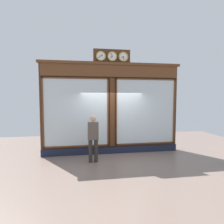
{
  "coord_description": "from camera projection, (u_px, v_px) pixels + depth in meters",
  "views": [
    {
      "loc": [
        1.26,
        7.59,
        2.29
      ],
      "look_at": [
        0.0,
        0.0,
        1.72
      ],
      "focal_mm": 30.36,
      "sensor_mm": 36.0,
      "label": 1
    }
  ],
  "objects": [
    {
      "name": "pedestrian",
      "position": [
        93.0,
        136.0,
        6.72
      ],
      "size": [
        0.37,
        0.24,
        1.69
      ],
      "color": "#312A24",
      "rests_on": "ground_plane"
    },
    {
      "name": "ground_plane",
      "position": [
        129.0,
        183.0,
        5.09
      ],
      "size": [
        14.0,
        14.0,
        0.0
      ],
      "primitive_type": "plane",
      "color": "#7A665B"
    },
    {
      "name": "shop_facade",
      "position": [
        112.0,
        108.0,
        7.83
      ],
      "size": [
        5.75,
        0.42,
        4.23
      ],
      "color": "#4C2B16",
      "rests_on": "ground_plane"
    }
  ]
}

